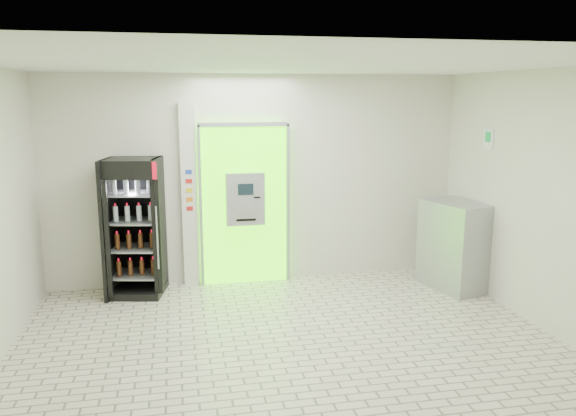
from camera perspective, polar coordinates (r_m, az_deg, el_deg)
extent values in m
plane|color=beige|center=(6.22, 0.42, -14.32)|extent=(6.00, 6.00, 0.00)
plane|color=silver|center=(8.16, -3.15, 2.91)|extent=(6.00, 0.00, 6.00)
plane|color=silver|center=(3.42, 9.16, -9.27)|extent=(6.00, 0.00, 6.00)
plane|color=silver|center=(6.98, 25.32, 0.40)|extent=(0.00, 5.00, 5.00)
plane|color=white|center=(5.61, 0.47, 14.47)|extent=(6.00, 6.00, 0.00)
cube|color=#46F101|center=(8.12, -4.45, 0.35)|extent=(1.20, 0.12, 2.30)
cube|color=gray|center=(7.91, -4.51, 8.46)|extent=(1.28, 0.04, 0.06)
cube|color=gray|center=(8.00, -8.87, 0.09)|extent=(0.04, 0.04, 2.30)
cube|color=gray|center=(8.15, 0.01, 0.43)|extent=(0.04, 0.04, 2.30)
cube|color=black|center=(8.23, -3.64, -4.14)|extent=(0.62, 0.01, 0.67)
cube|color=black|center=(7.92, -6.95, 6.09)|extent=(0.22, 0.01, 0.18)
cube|color=#97999E|center=(8.00, -4.36, 0.91)|extent=(0.55, 0.12, 0.75)
cube|color=black|center=(7.91, -4.32, 1.90)|extent=(0.22, 0.01, 0.16)
cube|color=gray|center=(7.96, -4.29, -0.09)|extent=(0.16, 0.01, 0.12)
cube|color=black|center=(7.95, -3.16, 1.08)|extent=(0.09, 0.01, 0.02)
cube|color=black|center=(7.99, -4.27, -1.22)|extent=(0.28, 0.01, 0.03)
cube|color=silver|center=(8.06, -9.99, 1.21)|extent=(0.22, 0.10, 2.60)
cube|color=#193FB2|center=(7.95, -10.07, 3.63)|extent=(0.09, 0.01, 0.06)
cube|color=red|center=(7.97, -10.04, 2.70)|extent=(0.09, 0.01, 0.06)
cube|color=yellow|center=(7.99, -10.00, 1.78)|extent=(0.09, 0.01, 0.06)
cube|color=orange|center=(8.01, -9.97, 0.87)|extent=(0.09, 0.01, 0.06)
cube|color=red|center=(8.04, -9.94, -0.05)|extent=(0.09, 0.01, 0.06)
cube|color=black|center=(7.88, -15.32, -1.93)|extent=(0.82, 0.77, 1.88)
cube|color=black|center=(8.17, -15.19, -1.46)|extent=(0.70, 0.19, 1.88)
cube|color=red|center=(7.42, -15.81, 3.67)|extent=(0.68, 0.14, 0.22)
cube|color=white|center=(7.42, -15.81, 3.67)|extent=(0.39, 0.08, 0.07)
cube|color=black|center=(8.12, -14.99, -8.07)|extent=(0.82, 0.77, 0.09)
cylinder|color=gray|center=(7.55, -13.14, -2.98)|extent=(0.03, 0.03, 0.85)
cube|color=gray|center=(8.05, -15.08, -6.49)|extent=(0.69, 0.65, 0.02)
cube|color=gray|center=(7.95, -15.22, -3.91)|extent=(0.69, 0.65, 0.02)
cube|color=gray|center=(7.86, -15.36, -1.26)|extent=(0.69, 0.65, 0.02)
cube|color=gray|center=(7.79, -15.50, 1.44)|extent=(0.69, 0.65, 0.02)
cube|color=#97999E|center=(8.28, 16.64, -3.64)|extent=(0.85, 1.06, 1.24)
cube|color=gray|center=(8.12, 14.71, -3.37)|extent=(0.25, 0.88, 0.01)
cube|color=white|center=(8.05, 19.71, 6.60)|extent=(0.02, 0.22, 0.26)
cube|color=#0C8435|center=(8.05, 19.65, 6.82)|extent=(0.00, 0.14, 0.14)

